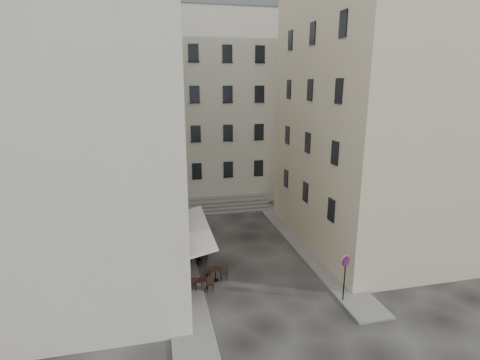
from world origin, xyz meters
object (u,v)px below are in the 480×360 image
object	(u,v)px
bistro_table_b	(215,273)
pedestrian	(198,243)
bistro_table_a	(201,284)
no_parking_sign	(345,270)

from	to	relation	value
bistro_table_b	pedestrian	size ratio (longest dim) A/B	0.86
bistro_table_a	pedestrian	bearing A→B (deg)	85.35
no_parking_sign	bistro_table_a	xyz separation A→B (m)	(-7.27, 2.74, -1.44)
no_parking_sign	pedestrian	bearing A→B (deg)	112.35
no_parking_sign	bistro_table_b	size ratio (longest dim) A/B	1.91
bistro_table_a	bistro_table_b	distance (m)	1.41
no_parking_sign	bistro_table_b	xyz separation A→B (m)	(-6.31, 3.77, -1.41)
bistro_table_a	pedestrian	size ratio (longest dim) A/B	0.81
bistro_table_a	no_parking_sign	bearing A→B (deg)	-20.67
bistro_table_a	bistro_table_b	xyz separation A→B (m)	(0.96, 1.03, 0.03)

